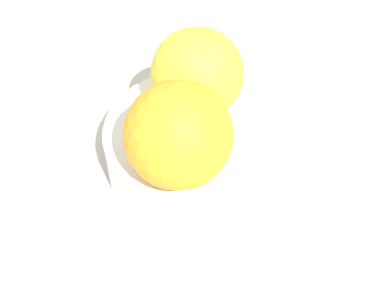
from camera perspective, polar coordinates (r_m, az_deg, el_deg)
name	(u,v)px	position (r cm, az deg, el deg)	size (l,w,h in cm)	color
ground_plane	(192,171)	(52.70, 0.00, -2.63)	(110.00, 110.00, 2.00)	#BCB29E
fruit_bowl	(192,148)	(50.30, 0.00, -0.42)	(14.91, 14.91, 4.48)	white
orange_in_bowl_0	(178,135)	(42.64, -1.35, 0.86)	(8.19, 8.19, 8.19)	#F9A823
orange_in_bowl_1	(197,74)	(47.71, 0.51, 6.86)	(7.68, 7.68, 7.68)	yellow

